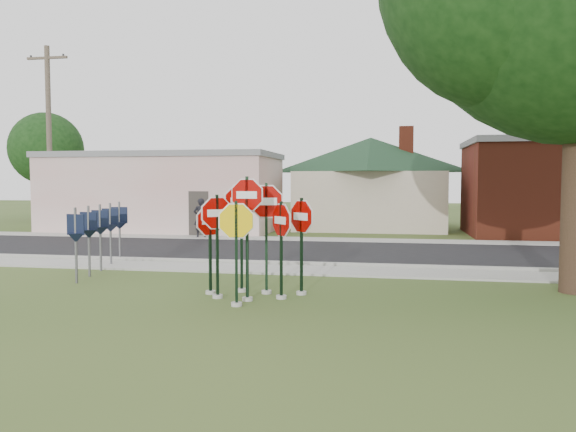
% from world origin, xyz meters
% --- Properties ---
extents(ground, '(120.00, 120.00, 0.00)m').
position_xyz_m(ground, '(0.00, 0.00, 0.00)').
color(ground, '#354D1D').
rests_on(ground, ground).
extents(sidewalk_near, '(60.00, 1.60, 0.06)m').
position_xyz_m(sidewalk_near, '(0.00, 5.50, 0.03)').
color(sidewalk_near, gray).
rests_on(sidewalk_near, ground).
extents(road, '(60.00, 7.00, 0.04)m').
position_xyz_m(road, '(0.00, 10.00, 0.02)').
color(road, black).
rests_on(road, ground).
extents(sidewalk_far, '(60.00, 1.60, 0.06)m').
position_xyz_m(sidewalk_far, '(0.00, 14.30, 0.03)').
color(sidewalk_far, gray).
rests_on(sidewalk_far, ground).
extents(curb, '(60.00, 0.20, 0.14)m').
position_xyz_m(curb, '(0.00, 6.50, 0.07)').
color(curb, gray).
rests_on(curb, ground).
extents(stop_sign_center, '(1.02, 0.24, 2.89)m').
position_xyz_m(stop_sign_center, '(-0.04, 1.20, 1.81)').
color(stop_sign_center, '#A4A19A').
rests_on(stop_sign_center, ground).
extents(stop_sign_yellow, '(1.02, 0.33, 2.37)m').
position_xyz_m(stop_sign_yellow, '(-0.13, 0.64, 1.44)').
color(stop_sign_yellow, '#A4A19A').
rests_on(stop_sign_yellow, ground).
extents(stop_sign_left, '(0.85, 0.63, 2.48)m').
position_xyz_m(stop_sign_left, '(-0.78, 1.36, 1.53)').
color(stop_sign_left, '#A4A19A').
rests_on(stop_sign_left, ground).
extents(stop_sign_right, '(0.71, 0.81, 2.33)m').
position_xyz_m(stop_sign_right, '(0.67, 1.55, 1.42)').
color(stop_sign_right, '#A4A19A').
rests_on(stop_sign_right, ground).
extents(stop_sign_back_right, '(1.09, 0.24, 2.76)m').
position_xyz_m(stop_sign_back_right, '(0.21, 2.06, 1.74)').
color(stop_sign_back_right, '#A4A19A').
rests_on(stop_sign_back_right, ground).
extents(stop_sign_back_left, '(1.02, 0.60, 2.79)m').
position_xyz_m(stop_sign_back_left, '(-0.43, 2.17, 1.78)').
color(stop_sign_back_left, '#A4A19A').
rests_on(stop_sign_back_left, ground).
extents(stop_sign_far_right, '(0.83, 0.74, 2.41)m').
position_xyz_m(stop_sign_far_right, '(1.05, 2.09, 1.48)').
color(stop_sign_far_right, '#A4A19A').
rests_on(stop_sign_far_right, ground).
extents(stop_sign_far_left, '(0.65, 0.81, 2.26)m').
position_xyz_m(stop_sign_far_left, '(-1.09, 1.79, 1.37)').
color(stop_sign_far_left, '#A4A19A').
rests_on(stop_sign_far_left, ground).
extents(route_sign_row, '(1.43, 4.63, 2.00)m').
position_xyz_m(route_sign_row, '(-5.40, 4.50, 1.22)').
color(route_sign_row, '#59595E').
rests_on(route_sign_row, ground).
extents(building_stucco, '(12.20, 6.20, 4.20)m').
position_xyz_m(building_stucco, '(-9.00, 18.00, 2.15)').
color(building_stucco, silver).
rests_on(building_stucco, ground).
extents(building_house, '(11.60, 11.60, 6.20)m').
position_xyz_m(building_house, '(2.00, 22.00, 3.65)').
color(building_house, '#B9AB93').
rests_on(building_house, ground).
extents(building_brick, '(10.20, 6.20, 4.75)m').
position_xyz_m(building_brick, '(12.00, 18.50, 2.40)').
color(building_brick, maroon).
rests_on(building_brick, ground).
extents(utility_pole_near, '(2.20, 0.26, 9.50)m').
position_xyz_m(utility_pole_near, '(-14.00, 15.20, 4.97)').
color(utility_pole_near, '#46372E').
rests_on(utility_pole_near, ground).
extents(bg_tree_left, '(4.90, 4.90, 7.35)m').
position_xyz_m(bg_tree_left, '(-20.00, 24.00, 4.88)').
color(bg_tree_left, black).
rests_on(bg_tree_left, ground).
extents(pedestrian, '(0.78, 0.65, 1.83)m').
position_xyz_m(pedestrian, '(-5.61, 14.18, 0.97)').
color(pedestrian, black).
rests_on(pedestrian, sidewalk_far).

